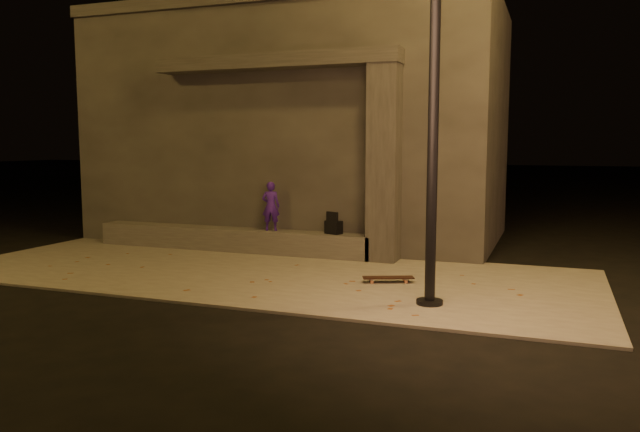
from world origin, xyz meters
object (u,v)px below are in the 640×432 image
at_px(column, 384,164).
at_px(skateboarder, 271,206).
at_px(backpack, 334,226).
at_px(skateboard, 388,278).

height_order(column, skateboarder, column).
relative_size(backpack, skateboard, 0.53).
bearing_deg(backpack, skateboarder, -159.42).
bearing_deg(skateboard, column, 84.57).
distance_m(skateboarder, backpack, 1.36).
bearing_deg(column, skateboard, -72.59).
bearing_deg(backpack, skateboard, -28.69).
height_order(column, skateboard, column).
xyz_separation_m(column, skateboarder, (-2.30, 0.00, -0.86)).
bearing_deg(column, skateboarder, 180.00).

